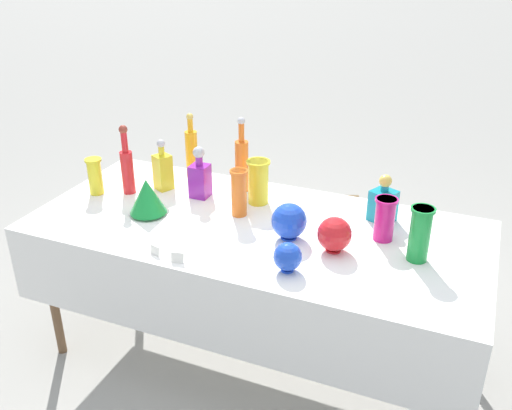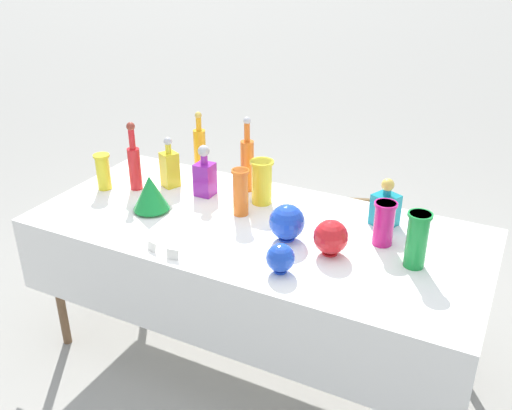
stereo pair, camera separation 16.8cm
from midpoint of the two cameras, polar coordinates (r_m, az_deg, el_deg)
ground_plane at (r=3.05m, az=1.64°, el=-14.70°), size 40.00×40.00×0.00m
display_table at (r=2.61m, az=1.44°, el=-3.56°), size 2.08×0.94×0.76m
tall_bottle_0 at (r=2.96m, az=-10.49°, el=4.14°), size 0.06×0.06×0.36m
tall_bottle_1 at (r=3.10m, az=-4.08°, el=5.53°), size 0.07×0.07×0.35m
tall_bottle_2 at (r=2.89m, az=0.79°, el=4.27°), size 0.07×0.07×0.39m
square_decanter_0 at (r=2.66m, az=14.60°, el=-0.20°), size 0.14×0.14×0.23m
square_decanter_1 at (r=2.86m, az=-3.47°, el=2.97°), size 0.09×0.09×0.27m
square_decanter_2 at (r=2.98m, az=-7.04°, el=3.76°), size 0.10×0.10×0.27m
slender_vase_0 at (r=2.65m, az=0.27°, el=1.39°), size 0.08×0.08×0.23m
slender_vase_1 at (r=2.77m, az=2.32°, el=2.41°), size 0.12×0.12×0.22m
slender_vase_2 at (r=3.01m, az=-13.51°, el=3.36°), size 0.08×0.08×0.19m
slender_vase_3 at (r=2.49m, az=14.59°, el=-1.70°), size 0.10×0.10×0.20m
slender_vase_4 at (r=2.36m, az=17.80°, el=-3.25°), size 0.10×0.10×0.24m
fluted_vase_0 at (r=2.73m, az=-8.79°, el=1.17°), size 0.17×0.17×0.18m
round_bowl_0 at (r=2.38m, az=9.51°, el=-3.21°), size 0.14×0.14×0.15m
round_bowl_1 at (r=2.46m, az=5.07°, el=-1.74°), size 0.16×0.16×0.16m
round_bowl_2 at (r=2.24m, az=4.62°, el=-5.33°), size 0.11×0.11×0.12m
price_tag_left at (r=2.42m, az=-8.41°, el=-4.17°), size 0.05×0.03×0.04m
price_tag_center at (r=2.35m, az=-6.31°, el=-4.97°), size 0.06×0.02×0.04m
cardboard_box_behind_left at (r=3.86m, az=9.42°, el=-2.80°), size 0.50×0.50×0.37m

